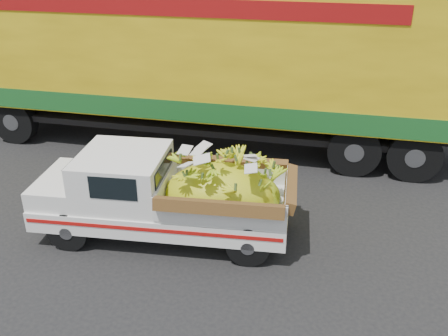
# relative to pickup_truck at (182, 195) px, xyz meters

# --- Properties ---
(ground) EXTENTS (100.00, 100.00, 0.00)m
(ground) POSITION_rel_pickup_truck_xyz_m (0.54, -0.72, -0.79)
(ground) COLOR black
(ground) RESTS_ON ground
(curb) EXTENTS (60.00, 0.25, 0.15)m
(curb) POSITION_rel_pickup_truck_xyz_m (0.54, 6.47, -0.71)
(curb) COLOR gray
(curb) RESTS_ON ground
(sidewalk) EXTENTS (60.00, 4.00, 0.14)m
(sidewalk) POSITION_rel_pickup_truck_xyz_m (0.54, 8.57, -0.72)
(sidewalk) COLOR gray
(sidewalk) RESTS_ON ground
(pickup_truck) EXTENTS (4.34, 2.09, 1.46)m
(pickup_truck) POSITION_rel_pickup_truck_xyz_m (0.00, 0.00, 0.00)
(pickup_truck) COLOR black
(pickup_truck) RESTS_ON ground
(semi_trailer) EXTENTS (12.04, 3.18, 3.80)m
(semi_trailer) POSITION_rel_pickup_truck_xyz_m (-0.88, 4.02, 1.34)
(semi_trailer) COLOR black
(semi_trailer) RESTS_ON ground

